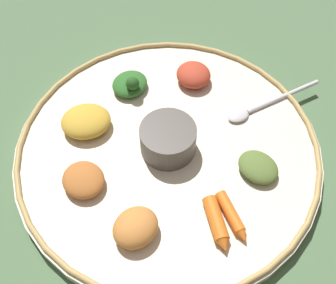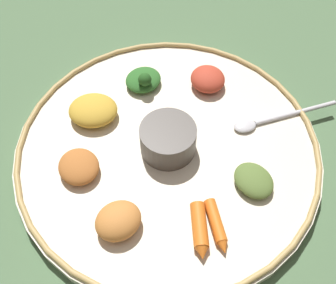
{
  "view_description": "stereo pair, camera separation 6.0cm",
  "coord_description": "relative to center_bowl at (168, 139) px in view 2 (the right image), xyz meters",
  "views": [
    {
      "loc": [
        -0.33,
        -0.07,
        0.53
      ],
      "look_at": [
        0.0,
        0.0,
        0.03
      ],
      "focal_mm": 44.88,
      "sensor_mm": 36.0,
      "label": 1
    },
    {
      "loc": [
        -0.32,
        -0.12,
        0.53
      ],
      "look_at": [
        0.0,
        0.0,
        0.03
      ],
      "focal_mm": 44.88,
      "sensor_mm": 36.0,
      "label": 2
    }
  ],
  "objects": [
    {
      "name": "mound_collards",
      "position": [
        -0.01,
        -0.13,
        -0.01
      ],
      "size": [
        0.07,
        0.08,
        0.02
      ],
      "primitive_type": "ellipsoid",
      "rotation": [
        0.0,
        0.0,
        4.09
      ],
      "color": "#567033",
      "rests_on": "platter"
    },
    {
      "name": "spoon",
      "position": [
        0.1,
        -0.13,
        -0.02
      ],
      "size": [
        0.12,
        0.14,
        0.01
      ],
      "color": "silver",
      "rests_on": "platter"
    },
    {
      "name": "greens_pile",
      "position": [
        0.1,
        0.08,
        -0.01
      ],
      "size": [
        0.08,
        0.08,
        0.04
      ],
      "color": "#2D6628",
      "rests_on": "platter"
    },
    {
      "name": "platter",
      "position": [
        0.0,
        0.0,
        -0.03
      ],
      "size": [
        0.44,
        0.44,
        0.02
      ],
      "primitive_type": "cylinder",
      "color": "beige",
      "rests_on": "ground_plane"
    },
    {
      "name": "mound_squash",
      "position": [
        -0.14,
        0.01,
        -0.01
      ],
      "size": [
        0.08,
        0.08,
        0.03
      ],
      "primitive_type": "ellipsoid",
      "rotation": [
        0.0,
        0.0,
        5.69
      ],
      "color": "#C67A38",
      "rests_on": "platter"
    },
    {
      "name": "mound_chickpea",
      "position": [
        -0.08,
        0.1,
        -0.01
      ],
      "size": [
        0.08,
        0.08,
        0.02
      ],
      "primitive_type": "ellipsoid",
      "rotation": [
        0.0,
        0.0,
        4.07
      ],
      "color": "#B2662D",
      "rests_on": "platter"
    },
    {
      "name": "platter_rim",
      "position": [
        0.0,
        0.0,
        -0.02
      ],
      "size": [
        0.44,
        0.44,
        0.01
      ],
      "primitive_type": "torus",
      "color": "tan",
      "rests_on": "platter"
    },
    {
      "name": "carrot_near_spoon",
      "position": [
        -0.11,
        -0.08,
        -0.01
      ],
      "size": [
        0.07,
        0.05,
        0.02
      ],
      "color": "orange",
      "rests_on": "platter"
    },
    {
      "name": "mound_berbere_red",
      "position": [
        0.14,
        -0.01,
        -0.01
      ],
      "size": [
        0.08,
        0.08,
        0.03
      ],
      "primitive_type": "ellipsoid",
      "rotation": [
        0.0,
        0.0,
        5.56
      ],
      "color": "#B73D28",
      "rests_on": "platter"
    },
    {
      "name": "ground_plane",
      "position": [
        0.0,
        0.0,
        -0.04
      ],
      "size": [
        2.4,
        2.4,
        0.0
      ],
      "primitive_type": "plane",
      "color": "#4C6B47"
    },
    {
      "name": "carrot_outer",
      "position": [
        -0.09,
        -0.1,
        -0.02
      ],
      "size": [
        0.07,
        0.05,
        0.02
      ],
      "color": "orange",
      "rests_on": "platter"
    },
    {
      "name": "center_bowl",
      "position": [
        0.0,
        0.0,
        0.0
      ],
      "size": [
        0.08,
        0.08,
        0.04
      ],
      "color": "#4C4742",
      "rests_on": "platter"
    },
    {
      "name": "mound_lentil_yellow",
      "position": [
        0.01,
        0.13,
        -0.01
      ],
      "size": [
        0.09,
        0.09,
        0.03
      ],
      "primitive_type": "ellipsoid",
      "rotation": [
        0.0,
        0.0,
        1.92
      ],
      "color": "gold",
      "rests_on": "platter"
    }
  ]
}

